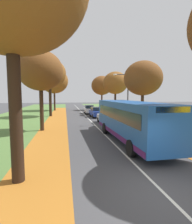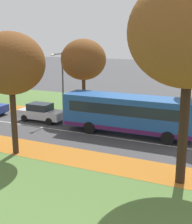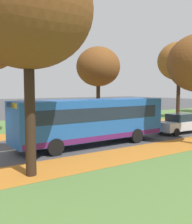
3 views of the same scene
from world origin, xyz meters
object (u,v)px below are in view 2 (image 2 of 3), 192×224
object	(u,v)px
tree_left_near	(10,64)
tree_right_near	(83,60)
car_silver_lead	(41,112)
tree_left_nearest	(190,33)
bus	(130,113)
streetlamp_right	(61,78)

from	to	relation	value
tree_left_near	tree_right_near	distance (m)	10.80
tree_right_near	car_silver_lead	bearing A→B (deg)	144.53
tree_left_nearest	tree_left_near	world-z (taller)	tree_left_nearest
bus	car_silver_lead	bearing A→B (deg)	88.23
streetlamp_right	car_silver_lead	world-z (taller)	streetlamp_right
tree_left_near	tree_right_near	world-z (taller)	tree_left_near
tree_right_near	tree_left_nearest	bearing A→B (deg)	-133.19
tree_left_nearest	streetlamp_right	world-z (taller)	tree_left_nearest
tree_right_near	bus	world-z (taller)	tree_right_near
streetlamp_right	bus	bearing A→B (deg)	-106.90
bus	tree_left_near	bearing A→B (deg)	142.89
tree_right_near	streetlamp_right	world-z (taller)	tree_right_near
tree_left_near	streetlamp_right	size ratio (longest dim) A/B	1.29
tree_left_nearest	tree_left_near	size ratio (longest dim) A/B	1.32
tree_left_near	bus	bearing A→B (deg)	-37.11
bus	streetlamp_right	bearing A→B (deg)	73.10
tree_right_near	streetlamp_right	distance (m)	2.68
tree_right_near	streetlamp_right	bearing A→B (deg)	131.83
bus	car_silver_lead	world-z (taller)	bus
tree_left_near	bus	xyz separation A→B (m)	(7.03, -5.32, -4.08)
tree_left_nearest	car_silver_lead	size ratio (longest dim) A/B	2.43
tree_right_near	car_silver_lead	xyz separation A→B (m)	(-3.48, 2.48, -4.51)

